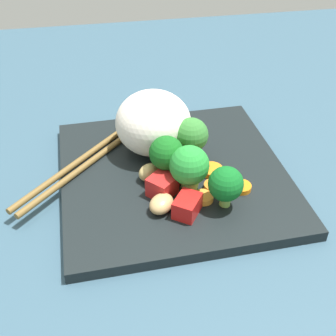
{
  "coord_description": "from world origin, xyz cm",
  "views": [
    {
      "loc": [
        40.09,
        -8.1,
        33.08
      ],
      "look_at": [
        1.95,
        -1.02,
        3.3
      ],
      "focal_mm": 47.31,
      "sensor_mm": 36.0,
      "label": 1
    }
  ],
  "objects_px": {
    "rice_mound": "(153,123)",
    "square_plate": "(173,175)",
    "carrot_slice_0": "(187,177)",
    "broccoli_floret_3": "(226,184)",
    "chopstick_pair": "(92,156)"
  },
  "relations": [
    {
      "from": "square_plate",
      "to": "rice_mound",
      "type": "relative_size",
      "value": 2.82
    },
    {
      "from": "carrot_slice_0",
      "to": "broccoli_floret_3",
      "type": "bearing_deg",
      "value": 29.48
    },
    {
      "from": "rice_mound",
      "to": "chopstick_pair",
      "type": "relative_size",
      "value": 0.48
    },
    {
      "from": "square_plate",
      "to": "carrot_slice_0",
      "type": "relative_size",
      "value": 10.81
    },
    {
      "from": "square_plate",
      "to": "carrot_slice_0",
      "type": "bearing_deg",
      "value": 32.7
    },
    {
      "from": "chopstick_pair",
      "to": "rice_mound",
      "type": "bearing_deg",
      "value": 138.53
    },
    {
      "from": "rice_mound",
      "to": "square_plate",
      "type": "bearing_deg",
      "value": 18.14
    },
    {
      "from": "square_plate",
      "to": "chopstick_pair",
      "type": "height_order",
      "value": "chopstick_pair"
    },
    {
      "from": "carrot_slice_0",
      "to": "chopstick_pair",
      "type": "xyz_separation_m",
      "value": [
        -0.06,
        -0.1,
        0.0
      ]
    },
    {
      "from": "square_plate",
      "to": "rice_mound",
      "type": "distance_m",
      "value": 0.07
    },
    {
      "from": "carrot_slice_0",
      "to": "chopstick_pair",
      "type": "height_order",
      "value": "same"
    },
    {
      "from": "rice_mound",
      "to": "broccoli_floret_3",
      "type": "xyz_separation_m",
      "value": [
        0.12,
        0.06,
        -0.01
      ]
    },
    {
      "from": "rice_mound",
      "to": "broccoli_floret_3",
      "type": "bearing_deg",
      "value": 25.7
    },
    {
      "from": "square_plate",
      "to": "broccoli_floret_3",
      "type": "bearing_deg",
      "value": 30.4
    },
    {
      "from": "broccoli_floret_3",
      "to": "square_plate",
      "type": "bearing_deg",
      "value": -149.6
    }
  ]
}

